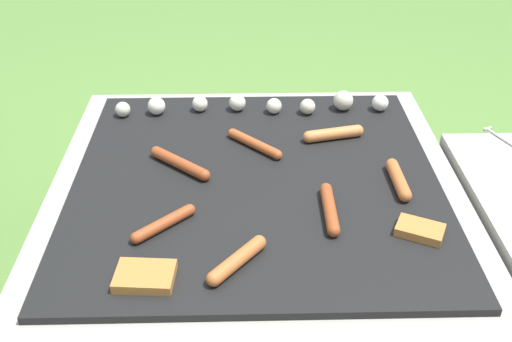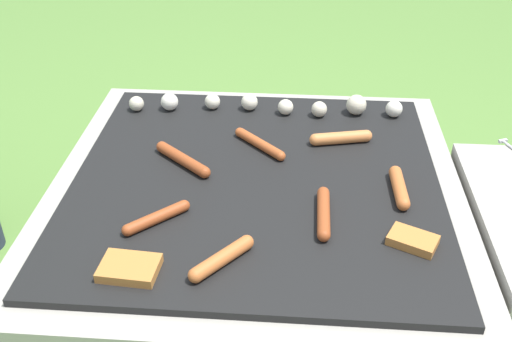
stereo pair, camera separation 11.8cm
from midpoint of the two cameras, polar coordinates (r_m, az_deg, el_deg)
ground_plane at (r=1.71m, az=-2.01°, el=-12.53°), size 14.00×14.00×0.00m
grill at (r=1.57m, az=-2.16°, el=-7.20°), size 0.99×0.99×0.42m
sausage_back_left at (r=1.30m, az=-11.37°, el=-5.00°), size 0.13×0.12×0.03m
sausage_front_left at (r=1.43m, az=11.13°, el=-0.86°), size 0.03×0.16×0.03m
sausage_front_right at (r=1.55m, az=-2.34°, el=2.56°), size 0.14×0.14×0.03m
sausage_mid_right at (r=1.32m, az=4.49°, el=-3.68°), size 0.03×0.18×0.03m
sausage_back_center at (r=1.19m, az=-4.66°, el=-8.54°), size 0.12×0.13×0.03m
sausage_front_center at (r=1.59m, az=5.30°, el=3.51°), size 0.17×0.06×0.03m
sausage_mid_left at (r=1.49m, az=-9.54°, el=0.68°), size 0.16×0.14×0.03m
bread_slice_right at (r=1.30m, az=12.85°, el=-5.58°), size 0.11×0.10×0.02m
bread_slice_center at (r=1.19m, az=-13.39°, el=-9.82°), size 0.12×0.09×0.02m
mushroom_row at (r=1.72m, az=-1.32°, el=6.35°), size 0.78×0.08×0.06m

